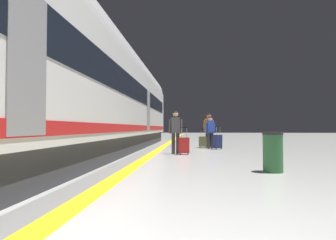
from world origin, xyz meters
TOP-DOWN VIEW (x-y plane):
  - safety_line_strip at (-1.11, 10.00)m, footprint 0.36×80.00m
  - tactile_edge_band at (-1.46, 10.00)m, footprint 0.65×80.00m
  - high_speed_train at (-3.25, 9.75)m, footprint 2.94×30.98m
  - passenger_near at (-0.22, 12.27)m, footprint 0.51×0.26m
  - suitcase_near at (0.10, 12.05)m, footprint 0.43×0.34m
  - passenger_mid at (1.29, 16.07)m, footprint 0.52×0.41m
  - suitcase_mid at (0.97, 15.84)m, footprint 0.40×0.27m
  - passenger_far at (1.30, 15.11)m, footprint 0.46×0.27m
  - suitcase_far at (1.62, 14.79)m, footprint 0.44×0.38m
  - waste_bin at (2.24, 8.02)m, footprint 0.46×0.46m

SIDE VIEW (x-z plane):
  - tactile_edge_band at x=-1.46m, z-range 0.00..0.01m
  - safety_line_strip at x=-1.11m, z-range 0.00..0.01m
  - suitcase_mid at x=0.97m, z-range -0.17..0.79m
  - suitcase_near at x=0.10m, z-range -0.17..0.87m
  - suitcase_far at x=1.62m, z-range -0.17..0.91m
  - waste_bin at x=2.24m, z-range 0.00..0.91m
  - passenger_far at x=1.30m, z-range 0.12..1.68m
  - passenger_near at x=-0.22m, z-range 0.13..1.79m
  - passenger_mid at x=1.29m, z-range 0.16..1.91m
  - high_speed_train at x=-3.25m, z-range 0.02..4.99m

